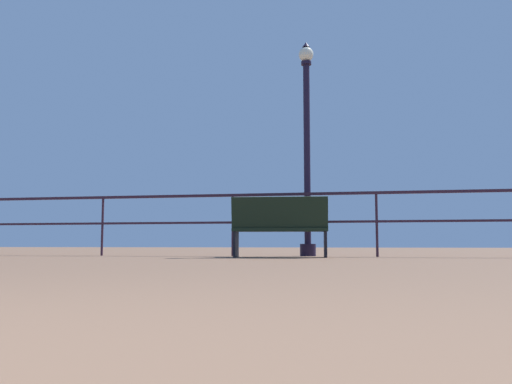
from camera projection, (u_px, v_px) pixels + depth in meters
pier_railing at (303, 209)px, 9.39m from camera, size 22.91×0.05×1.12m
bench_near_left at (280, 225)px, 8.71m from camera, size 1.60×0.82×0.98m
lamppost_center at (307, 143)px, 9.80m from camera, size 0.29×0.29×3.99m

